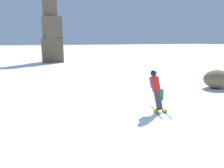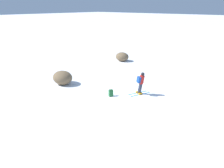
{
  "view_description": "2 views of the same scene",
  "coord_description": "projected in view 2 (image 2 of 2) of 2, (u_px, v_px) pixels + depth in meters",
  "views": [
    {
      "loc": [
        -6.63,
        -7.07,
        2.89
      ],
      "look_at": [
        -2.69,
        1.81,
        0.97
      ],
      "focal_mm": 35.0,
      "sensor_mm": 36.0,
      "label": 1
    },
    {
      "loc": [
        -9.7,
        12.72,
        6.24
      ],
      "look_at": [
        -0.67,
        2.34,
        1.26
      ],
      "focal_mm": 35.0,
      "sensor_mm": 36.0,
      "label": 2
    }
  ],
  "objects": [
    {
      "name": "skier",
      "position": [
        141.0,
        82.0,
        15.81
      ],
      "size": [
        1.29,
        1.72,
        1.79
      ],
      "rotation": [
        0.0,
        0.0,
        -0.34
      ],
      "color": "#1E7AC6",
      "rests_on": "ground"
    },
    {
      "name": "ground_plane",
      "position": [
        125.0,
        90.0,
        17.13
      ],
      "size": [
        300.0,
        300.0,
        0.0
      ],
      "primitive_type": "plane",
      "color": "white"
    },
    {
      "name": "exposed_boulder_0",
      "position": [
        63.0,
        78.0,
        18.12
      ],
      "size": [
        1.76,
        1.49,
        1.14
      ],
      "primitive_type": "ellipsoid",
      "color": "brown",
      "rests_on": "ground"
    },
    {
      "name": "spare_backpack",
      "position": [
        111.0,
        93.0,
        15.82
      ],
      "size": [
        0.33,
        0.37,
        0.5
      ],
      "rotation": [
        0.0,
        0.0,
        4.24
      ],
      "color": "#236633",
      "rests_on": "ground"
    },
    {
      "name": "exposed_boulder_1",
      "position": [
        122.0,
        57.0,
        25.72
      ],
      "size": [
        1.6,
        1.36,
        1.04
      ],
      "primitive_type": "ellipsoid",
      "color": "brown",
      "rests_on": "ground"
    }
  ]
}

